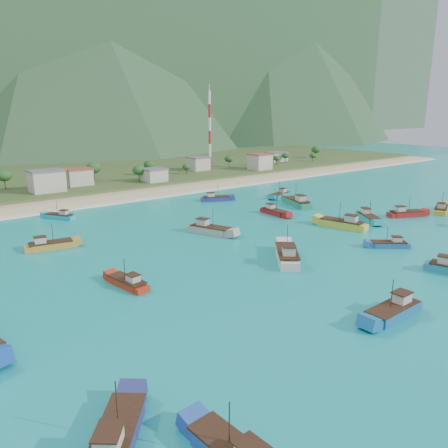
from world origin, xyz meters
TOP-DOWN VIEW (x-y plane):
  - ground at (0.00, 0.00)m, footprint 600.00×600.00m
  - beach at (0.00, 79.00)m, footprint 400.00×18.00m
  - land at (0.00, 140.00)m, footprint 400.00×110.00m
  - surf_line at (0.00, 69.50)m, footprint 400.00×2.50m
  - village at (3.56, 101.39)m, footprint 204.39×27.79m
  - vegetation at (-6.90, 103.67)m, footprint 277.24×25.14m
  - radio_tower at (55.70, 108.00)m, footprint 1.20×1.20m
  - boat_1 at (-8.50, -3.89)m, footprint 11.30×12.24m
  - boat_3 at (33.13, 5.12)m, footprint 8.28×10.47m
  - boat_4 at (-32.64, 60.23)m, footprint 6.98×8.89m
  - boat_5 at (-14.46, -30.84)m, footprint 11.04×3.31m
  - boat_7 at (16.89, 52.83)m, footprint 9.98×6.49m
  - boat_9 at (15.86, -11.82)m, footprint 8.05×7.28m
  - boat_10 at (59.04, -2.58)m, footprint 11.16×6.88m
  - boat_12 at (18.16, 26.43)m, footprint 3.45×9.85m
  - boat_13 at (45.73, 1.15)m, footprint 10.71×7.37m
  - boat_15 at (-8.67, 21.92)m, footprint 7.24×12.08m
  - boat_16 at (38.15, 43.62)m, footprint 10.23×5.20m
  - boat_19 at (32.27, 30.48)m, footprint 7.89×13.23m
  - boat_20 at (-43.55, 33.91)m, footprint 10.47×4.67m
  - boat_23 at (-57.52, -29.30)m, footprint 9.71×10.68m
  - boat_24 at (21.42, 4.90)m, footprint 6.37×12.70m
  - boat_25 at (-39.86, 3.91)m, footprint 4.03×9.35m

SIDE VIEW (x-z plane):
  - ground at x=0.00m, z-range 0.00..0.00m
  - beach at x=0.00m, z-range -0.60..0.60m
  - land at x=0.00m, z-range -1.20..1.20m
  - surf_line at x=0.00m, z-range -0.04..0.04m
  - boat_9 at x=15.86m, z-range -1.97..2.99m
  - boat_4 at x=-32.64m, z-range -2.06..3.18m
  - boat_25 at x=-39.86m, z-range -2.09..3.25m
  - boat_7 at x=16.89m, z-range -2.21..3.50m
  - boat_12 at x=18.16m, z-range -2.22..3.51m
  - boat_16 at x=38.15m, z-range -2.24..3.56m
  - boat_20 at x=-43.55m, z-range -2.29..3.68m
  - boat_13 at x=45.73m, z-range -2.35..3.80m
  - boat_3 at x=33.13m, z-range -2.36..3.83m
  - boat_10 at x=59.04m, z-range -2.41..3.93m
  - boat_5 at x=-14.46m, z-range -2.46..4.05m
  - boat_23 at x=-57.52m, z-range -2.49..4.11m
  - boat_15 at x=-8.67m, z-range -2.58..4.29m
  - boat_24 at x=21.42m, z-range -2.69..4.52m
  - boat_19 at x=32.27m, z-range -2.78..4.73m
  - boat_1 at x=-8.50m, z-range -2.82..4.80m
  - village at x=3.56m, z-range 1.17..8.35m
  - vegetation at x=-6.90m, z-range 0.96..8.89m
  - radio_tower at x=55.70m, z-range 1.60..38.27m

